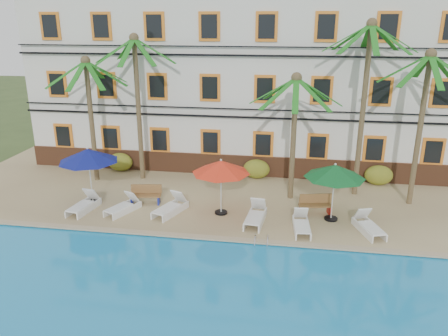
% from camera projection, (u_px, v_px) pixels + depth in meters
% --- Properties ---
extents(ground, '(100.00, 100.00, 0.00)m').
position_uv_depth(ground, '(215.00, 234.00, 18.87)').
color(ground, '#384C23').
rests_on(ground, ground).
extents(pool_deck, '(30.00, 12.00, 0.25)m').
position_uv_depth(pool_deck, '(232.00, 189.00, 23.51)').
color(pool_deck, tan).
rests_on(pool_deck, ground).
extents(pool_coping, '(30.00, 0.35, 0.06)m').
position_uv_depth(pool_coping, '(211.00, 238.00, 17.94)').
color(pool_coping, tan).
rests_on(pool_coping, pool_deck).
extents(hotel_building, '(25.40, 6.44, 10.22)m').
position_uv_depth(hotel_building, '(244.00, 79.00, 26.47)').
color(hotel_building, silver).
rests_on(hotel_building, pool_deck).
extents(palm_a, '(4.33, 4.33, 6.79)m').
position_uv_depth(palm_a, '(89.00, 101.00, 23.13)').
color(palm_a, brown).
rests_on(palm_a, pool_deck).
extents(palm_b, '(4.33, 4.33, 7.91)m').
position_uv_depth(palm_b, '(137.00, 88.00, 23.18)').
color(palm_b, brown).
rests_on(palm_b, pool_deck).
extents(palm_c, '(4.33, 4.33, 6.25)m').
position_uv_depth(palm_c, '(294.00, 118.00, 20.75)').
color(palm_c, brown).
rests_on(palm_c, pool_deck).
extents(palm_d, '(4.33, 4.33, 8.62)m').
position_uv_depth(palm_d, '(365.00, 87.00, 20.80)').
color(palm_d, brown).
rests_on(palm_d, pool_deck).
extents(palm_e, '(4.33, 4.33, 7.36)m').
position_uv_depth(palm_e, '(423.00, 107.00, 19.86)').
color(palm_e, brown).
rests_on(palm_e, pool_deck).
extents(shrub_left, '(1.50, 0.90, 1.10)m').
position_uv_depth(shrub_left, '(120.00, 162.00, 25.81)').
color(shrub_left, '#315F1B').
rests_on(shrub_left, pool_deck).
extents(shrub_mid, '(1.50, 0.90, 1.10)m').
position_uv_depth(shrub_mid, '(256.00, 169.00, 24.61)').
color(shrub_mid, '#315F1B').
rests_on(shrub_mid, pool_deck).
extents(shrub_right, '(1.50, 0.90, 1.10)m').
position_uv_depth(shrub_right, '(379.00, 175.00, 23.62)').
color(shrub_right, '#315F1B').
rests_on(shrub_right, pool_deck).
extents(umbrella_blue, '(2.84, 2.84, 2.84)m').
position_uv_depth(umbrella_blue, '(88.00, 156.00, 20.69)').
color(umbrella_blue, black).
rests_on(umbrella_blue, pool_deck).
extents(umbrella_red, '(2.66, 2.66, 2.65)m').
position_uv_depth(umbrella_red, '(221.00, 167.00, 19.56)').
color(umbrella_red, black).
rests_on(umbrella_red, pool_deck).
extents(umbrella_green, '(2.68, 2.68, 2.67)m').
position_uv_depth(umbrella_green, '(335.00, 172.00, 18.92)').
color(umbrella_green, black).
rests_on(umbrella_green, pool_deck).
extents(lounger_a, '(0.97, 2.04, 0.92)m').
position_uv_depth(lounger_a, '(84.00, 205.00, 20.50)').
color(lounger_a, white).
rests_on(lounger_a, pool_deck).
extents(lounger_b, '(1.35, 1.95, 0.87)m').
position_uv_depth(lounger_b, '(123.00, 206.00, 20.35)').
color(lounger_b, white).
rests_on(lounger_b, pool_deck).
extents(lounger_c, '(1.39, 2.13, 0.95)m').
position_uv_depth(lounger_c, '(171.00, 207.00, 20.22)').
color(lounger_c, white).
rests_on(lounger_c, pool_deck).
extents(lounger_d, '(0.91, 2.09, 0.96)m').
position_uv_depth(lounger_d, '(256.00, 216.00, 19.32)').
color(lounger_d, white).
rests_on(lounger_d, pool_deck).
extents(lounger_e, '(0.80, 1.88, 0.87)m').
position_uv_depth(lounger_e, '(302.00, 224.00, 18.56)').
color(lounger_e, white).
rests_on(lounger_e, pool_deck).
extents(lounger_f, '(1.25, 2.02, 0.90)m').
position_uv_depth(lounger_f, '(369.00, 226.00, 18.41)').
color(lounger_f, white).
rests_on(lounger_f, pool_deck).
extents(bench_left, '(1.55, 0.69, 0.93)m').
position_uv_depth(bench_left, '(146.00, 194.00, 21.28)').
color(bench_left, olive).
rests_on(bench_left, pool_deck).
extents(bench_right, '(1.57, 0.79, 0.93)m').
position_uv_depth(bench_right, '(315.00, 204.00, 20.13)').
color(bench_right, olive).
rests_on(bench_right, pool_deck).
extents(pool_ladder, '(0.54, 0.74, 0.74)m').
position_uv_depth(pool_ladder, '(261.00, 243.00, 17.55)').
color(pool_ladder, silver).
rests_on(pool_ladder, ground).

